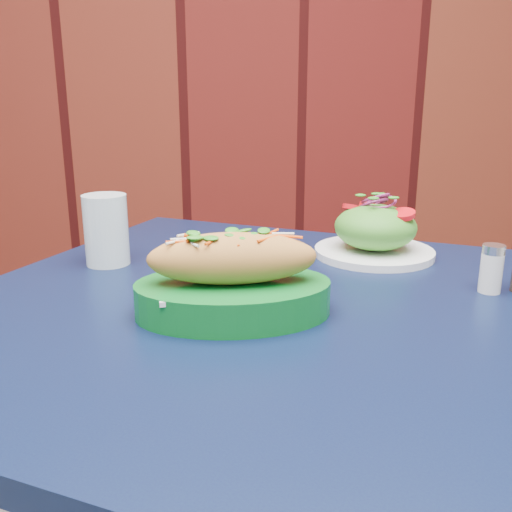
{
  "coord_description": "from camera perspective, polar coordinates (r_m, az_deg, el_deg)",
  "views": [
    {
      "loc": [
        0.17,
        1.01,
        1.01
      ],
      "look_at": [
        0.2,
        1.71,
        0.81
      ],
      "focal_mm": 40.0,
      "sensor_mm": 36.0,
      "label": 1
    }
  ],
  "objects": [
    {
      "name": "banh_mi_basket",
      "position": [
        0.69,
        -2.34,
        -2.51
      ],
      "size": [
        0.25,
        0.17,
        0.11
      ],
      "rotation": [
        0.0,
        0.0,
        0.06
      ],
      "color": "#0B6722",
      "rests_on": "cafe_table"
    },
    {
      "name": "cafe_table",
      "position": [
        0.79,
        0.38,
        -10.48
      ],
      "size": [
        1.06,
        1.06,
        0.75
      ],
      "rotation": [
        0.0,
        0.0,
        -0.42
      ],
      "color": "black",
      "rests_on": "ground"
    },
    {
      "name": "salad_plate",
      "position": [
        0.97,
        11.82,
        2.31
      ],
      "size": [
        0.2,
        0.2,
        0.1
      ],
      "rotation": [
        0.0,
        0.0,
        0.17
      ],
      "color": "white",
      "rests_on": "cafe_table"
    },
    {
      "name": "water_glass",
      "position": [
        0.93,
        -14.75,
        2.54
      ],
      "size": [
        0.07,
        0.07,
        0.11
      ],
      "primitive_type": "cylinder",
      "color": "silver",
      "rests_on": "cafe_table"
    },
    {
      "name": "salt_shaker",
      "position": [
        0.84,
        22.49,
        -1.18
      ],
      "size": [
        0.03,
        0.03,
        0.07
      ],
      "color": "white",
      "rests_on": "cafe_table"
    }
  ]
}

